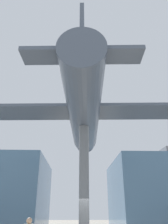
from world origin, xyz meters
The scene contains 4 objects.
glass_pavilion_left centered at (-8.62, 13.49, 3.60)m, with size 9.50×11.08×7.78m.
glass_pavilion_right centered at (8.62, 13.49, 3.60)m, with size 9.50×11.08×7.78m.
support_pylon_central centered at (0.00, 0.00, 3.30)m, with size 0.55×0.55×6.61m.
suspended_airplane centered at (0.01, 0.29, 7.61)m, with size 15.58×13.78×3.53m.
Camera 1 is at (-0.43, -12.52, 1.95)m, focal length 35.00 mm.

